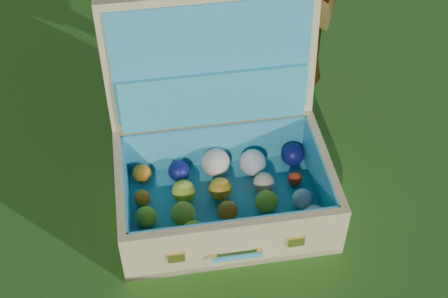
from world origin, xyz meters
The scene contains 2 objects.
ground centered at (0.00, 0.00, 0.00)m, with size 60.00×60.00×0.00m, color #215114.
suitcase centered at (0.02, 0.28, 0.17)m, with size 0.67×0.57×0.59m.
Camera 1 is at (0.01, -0.98, 1.47)m, focal length 50.00 mm.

